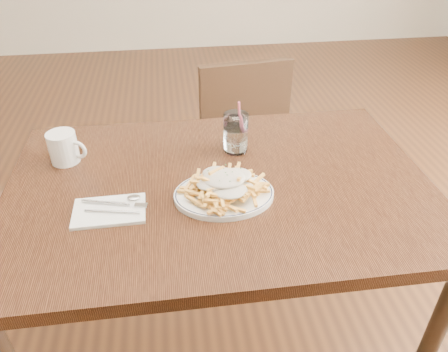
{
  "coord_description": "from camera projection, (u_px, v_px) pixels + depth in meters",
  "views": [
    {
      "loc": [
        -0.13,
        -1.01,
        1.47
      ],
      "look_at": [
        0.0,
        -0.07,
        0.82
      ],
      "focal_mm": 35.0,
      "sensor_mm": 36.0,
      "label": 1
    }
  ],
  "objects": [
    {
      "name": "cutlery",
      "position": [
        109.0,
        207.0,
        1.13
      ],
      "size": [
        0.18,
        0.09,
        0.01
      ],
      "color": "silver",
      "rests_on": "napkin"
    },
    {
      "name": "loaded_fries",
      "position": [
        224.0,
        182.0,
        1.15
      ],
      "size": [
        0.24,
        0.21,
        0.06
      ],
      "color": "#F0B249",
      "rests_on": "fries_plate"
    },
    {
      "name": "floor",
      "position": [
        221.0,
        342.0,
        1.67
      ],
      "size": [
        7.0,
        7.0,
        0.0
      ],
      "primitive_type": "plane",
      "color": "black",
      "rests_on": "ground"
    },
    {
      "name": "fries_plate",
      "position": [
        224.0,
        194.0,
        1.18
      ],
      "size": [
        0.32,
        0.29,
        0.02
      ],
      "color": "white",
      "rests_on": "table"
    },
    {
      "name": "coffee_mug",
      "position": [
        64.0,
        148.0,
        1.31
      ],
      "size": [
        0.12,
        0.09,
        0.1
      ],
      "color": "white",
      "rests_on": "table"
    },
    {
      "name": "water_glass",
      "position": [
        236.0,
        135.0,
        1.36
      ],
      "size": [
        0.08,
        0.08,
        0.17
      ],
      "color": "white",
      "rests_on": "table"
    },
    {
      "name": "chair_far",
      "position": [
        238.0,
        132.0,
        2.03
      ],
      "size": [
        0.44,
        0.44,
        0.85
      ],
      "color": "black",
      "rests_on": "ground"
    },
    {
      "name": "napkin",
      "position": [
        109.0,
        211.0,
        1.13
      ],
      "size": [
        0.19,
        0.12,
        0.01
      ],
      "primitive_type": "cube",
      "rotation": [
        0.0,
        0.0,
        0.02
      ],
      "color": "white",
      "rests_on": "table"
    },
    {
      "name": "table",
      "position": [
        220.0,
        204.0,
        1.29
      ],
      "size": [
        1.2,
        0.8,
        0.75
      ],
      "color": "black",
      "rests_on": "ground"
    }
  ]
}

